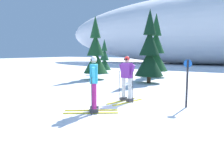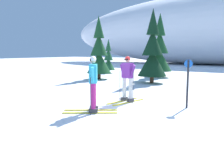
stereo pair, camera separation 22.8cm
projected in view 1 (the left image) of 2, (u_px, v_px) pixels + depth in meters
name	position (u px, v px, depth m)	size (l,w,h in m)	color
ground_plane	(120.00, 108.00, 7.88)	(120.00, 120.00, 0.00)	white
skier_purple_jacket	(127.00, 78.00, 8.78)	(0.81, 1.69, 1.77)	gold
skier_cyan_jacket	(94.00, 83.00, 7.22)	(1.69, 1.37, 1.81)	gold
pine_tree_far_left	(104.00, 59.00, 20.49)	(1.20, 1.20, 3.10)	#47301E
pine_tree_left	(96.00, 53.00, 15.94)	(1.72, 1.72, 4.44)	#47301E
pine_tree_center_left	(156.00, 51.00, 17.24)	(1.87, 1.87, 4.84)	#47301E
pine_tree_center	(149.00, 52.00, 14.00)	(1.76, 1.76, 4.57)	#47301E
snow_ridge_background	(208.00, 29.00, 34.38)	(51.57, 16.04, 10.76)	white
trail_marker_post	(187.00, 81.00, 7.84)	(0.28, 0.07, 1.68)	black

